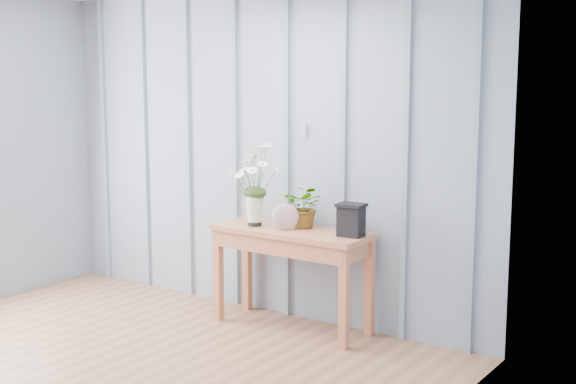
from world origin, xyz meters
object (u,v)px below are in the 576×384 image
Objects in this scene: carved_box at (351,220)px; felt_disc_vessel at (285,217)px; sideboard at (292,244)px; daisy_vase at (254,172)px.

felt_disc_vessel is at bearing -169.30° from carved_box.
sideboard is at bearing 46.47° from felt_disc_vessel.
daisy_vase is at bearing 142.31° from felt_disc_vessel.
felt_disc_vessel is (-0.01, -0.07, 0.21)m from sideboard.
felt_disc_vessel is 0.50m from carved_box.
sideboard is 0.54m from carved_box.
daisy_vase is 0.83m from carved_box.
daisy_vase is 3.27× the size of felt_disc_vessel.
carved_box reaches higher than felt_disc_vessel.
carved_box is at bearing 6.22° from daisy_vase.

